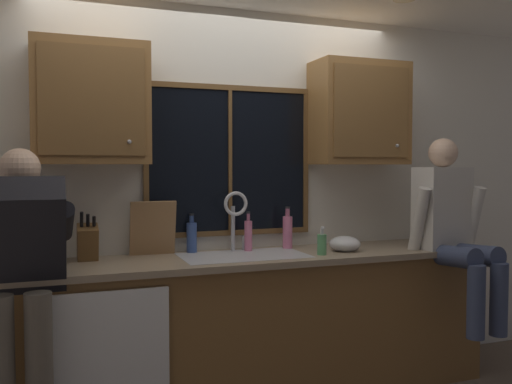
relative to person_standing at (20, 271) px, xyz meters
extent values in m
cube|color=silver|center=(1.25, 0.69, 0.31)|extent=(5.80, 0.12, 2.55)
cube|color=black|center=(1.29, 0.62, 0.56)|extent=(1.10, 0.02, 0.95)
cube|color=brown|center=(1.29, 0.61, 1.05)|extent=(1.17, 0.02, 0.04)
cube|color=brown|center=(1.29, 0.61, 0.06)|extent=(1.17, 0.02, 0.04)
cube|color=brown|center=(0.73, 0.61, 0.56)|extent=(0.03, 0.02, 0.95)
cube|color=brown|center=(1.86, 0.61, 0.56)|extent=(0.03, 0.02, 0.95)
cube|color=brown|center=(1.29, 0.61, 0.56)|extent=(0.02, 0.02, 0.95)
cube|color=brown|center=(1.25, 0.34, -0.53)|extent=(3.40, 0.58, 0.88)
cube|color=gray|center=(1.25, 0.32, -0.07)|extent=(3.46, 0.62, 0.04)
cube|color=white|center=(0.45, 0.02, -0.51)|extent=(0.60, 0.02, 0.74)
cube|color=olive|center=(0.38, 0.46, 0.89)|extent=(0.67, 0.33, 0.72)
cube|color=brown|center=(0.38, 0.29, 0.89)|extent=(0.59, 0.01, 0.62)
sphere|color=#B2B2B7|center=(0.58, 0.28, 0.66)|extent=(0.02, 0.02, 0.02)
cube|color=olive|center=(2.21, 0.46, 0.89)|extent=(0.67, 0.33, 0.72)
cube|color=brown|center=(2.21, 0.29, 0.89)|extent=(0.59, 0.01, 0.62)
sphere|color=#B2B2B7|center=(2.41, 0.28, 0.66)|extent=(0.02, 0.02, 0.02)
cube|color=#B7B7BC|center=(1.29, 0.33, -0.06)|extent=(0.80, 0.46, 0.02)
cube|color=#9C9CA0|center=(1.09, 0.33, -0.16)|extent=(0.36, 0.42, 0.20)
cube|color=#9C9CA0|center=(1.49, 0.33, -0.16)|extent=(0.36, 0.42, 0.20)
cube|color=#B7B7BC|center=(1.29, 0.33, -0.16)|extent=(0.04, 0.42, 0.20)
cylinder|color=silver|center=(1.29, 0.55, 0.10)|extent=(0.03, 0.03, 0.30)
torus|color=silver|center=(1.29, 0.49, 0.27)|extent=(0.16, 0.02, 0.16)
cylinder|color=silver|center=(1.37, 0.55, 0.00)|extent=(0.03, 0.03, 0.09)
cylinder|color=#595147|center=(0.09, -0.13, -0.53)|extent=(0.13, 0.13, 0.88)
cube|color=black|center=(0.00, 0.01, 0.16)|extent=(0.44, 0.47, 0.61)
sphere|color=beige|center=(0.00, 0.20, 0.51)|extent=(0.21, 0.21, 0.21)
cylinder|color=black|center=(0.22, 0.19, 0.21)|extent=(0.09, 0.52, 0.26)
cylinder|color=#384260|center=(2.60, -0.06, -0.07)|extent=(0.14, 0.43, 0.16)
cylinder|color=#384260|center=(2.78, -0.06, -0.07)|extent=(0.14, 0.43, 0.16)
cylinder|color=#384260|center=(2.60, -0.28, -0.32)|extent=(0.11, 0.11, 0.46)
cylinder|color=#384260|center=(2.78, -0.28, -0.32)|extent=(0.11, 0.11, 0.46)
cube|color=beige|center=(2.69, 0.16, 0.23)|extent=(0.43, 0.27, 0.56)
sphere|color=beige|center=(2.69, 0.16, 0.61)|extent=(0.20, 0.20, 0.20)
cylinder|color=beige|center=(2.46, 0.11, 0.15)|extent=(0.08, 0.20, 0.47)
cylinder|color=beige|center=(2.92, 0.11, 0.15)|extent=(0.08, 0.20, 0.47)
cube|color=brown|center=(0.35, 0.47, 0.06)|extent=(0.12, 0.18, 0.25)
cylinder|color=black|center=(0.32, 0.41, 0.21)|extent=(0.02, 0.05, 0.09)
cylinder|color=black|center=(0.35, 0.41, 0.20)|extent=(0.02, 0.04, 0.08)
cylinder|color=black|center=(0.39, 0.41, 0.19)|extent=(0.02, 0.04, 0.06)
cube|color=#997047|center=(0.76, 0.54, 0.12)|extent=(0.29, 0.09, 0.35)
ellipsoid|color=silver|center=(1.99, 0.27, 0.00)|extent=(0.21, 0.21, 0.10)
cylinder|color=#59A566|center=(1.77, 0.18, 0.02)|extent=(0.06, 0.06, 0.13)
cylinder|color=silver|center=(1.77, 0.18, 0.10)|extent=(0.02, 0.02, 0.04)
cylinder|color=silver|center=(1.77, 0.16, 0.13)|extent=(0.01, 0.04, 0.01)
cylinder|color=pink|center=(1.38, 0.49, 0.05)|extent=(0.05, 0.05, 0.20)
cylinder|color=#AD5B7A|center=(1.38, 0.49, 0.18)|extent=(0.02, 0.02, 0.05)
cylinder|color=black|center=(1.38, 0.49, 0.21)|extent=(0.03, 0.03, 0.01)
cylinder|color=#334C8C|center=(1.01, 0.56, 0.05)|extent=(0.07, 0.07, 0.20)
cylinder|color=navy|center=(1.01, 0.56, 0.17)|extent=(0.03, 0.03, 0.05)
cylinder|color=black|center=(1.01, 0.56, 0.20)|extent=(0.03, 0.03, 0.01)
cylinder|color=pink|center=(1.68, 0.51, 0.06)|extent=(0.07, 0.07, 0.22)
cylinder|color=#AD5B7A|center=(1.68, 0.51, 0.20)|extent=(0.03, 0.03, 0.06)
cylinder|color=black|center=(1.68, 0.51, 0.23)|extent=(0.03, 0.03, 0.01)
camera|label=1|loc=(0.16, -2.95, 0.52)|focal=38.52mm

